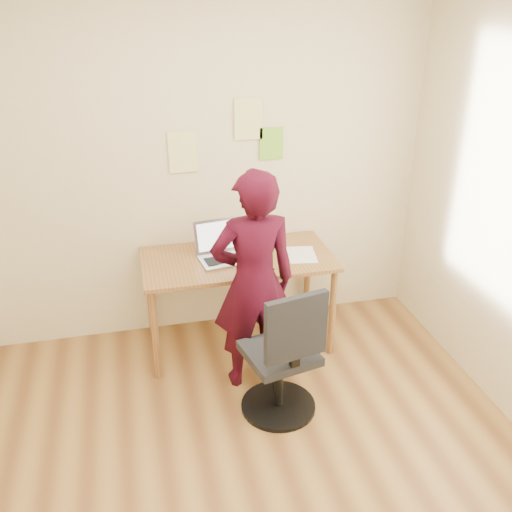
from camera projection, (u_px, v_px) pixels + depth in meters
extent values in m
cube|color=brown|center=(251.00, 483.00, 3.26)|extent=(3.50, 3.50, 0.04)
cube|color=beige|center=(197.00, 164.00, 4.22)|extent=(3.50, 0.04, 2.70)
cube|color=#935D33|center=(238.00, 259.00, 4.19)|extent=(1.40, 0.70, 0.03)
cylinder|color=#935D33|center=(155.00, 335.00, 3.95)|extent=(0.05, 0.05, 0.71)
cylinder|color=#935D33|center=(332.00, 313.00, 4.22)|extent=(0.05, 0.05, 0.71)
cylinder|color=#935D33|center=(150.00, 294.00, 4.48)|extent=(0.05, 0.05, 0.71)
cylinder|color=#935D33|center=(307.00, 276.00, 4.75)|extent=(0.05, 0.05, 0.71)
cube|color=#B0B0B7|center=(225.00, 260.00, 4.13)|extent=(0.39, 0.30, 0.02)
cube|color=black|center=(225.00, 259.00, 4.13)|extent=(0.31, 0.18, 0.00)
cube|color=#B0B0B7|center=(218.00, 235.00, 4.21)|extent=(0.37, 0.12, 0.24)
cube|color=white|center=(218.00, 235.00, 4.21)|extent=(0.32, 0.10, 0.20)
cube|color=white|center=(302.00, 255.00, 4.23)|extent=(0.25, 0.32, 0.00)
cube|color=black|center=(268.00, 267.00, 4.04)|extent=(0.08, 0.12, 0.01)
cube|color=#3F4C59|center=(268.00, 267.00, 4.03)|extent=(0.07, 0.10, 0.00)
cube|color=#E9E28B|center=(183.00, 152.00, 4.12)|extent=(0.21, 0.00, 0.30)
cube|color=#E9E28B|center=(249.00, 119.00, 4.13)|extent=(0.21, 0.00, 0.30)
cube|color=#79CB2D|center=(271.00, 143.00, 4.25)|extent=(0.18, 0.00, 0.24)
cube|color=black|center=(279.00, 353.00, 3.62)|extent=(0.50, 0.50, 0.06)
cube|color=black|center=(296.00, 328.00, 3.33)|extent=(0.40, 0.13, 0.42)
cube|color=black|center=(295.00, 358.00, 3.42)|extent=(0.06, 0.05, 0.11)
cylinder|color=black|center=(279.00, 382.00, 3.72)|extent=(0.06, 0.06, 0.42)
cylinder|color=black|center=(278.00, 405.00, 3.81)|extent=(0.50, 0.50, 0.03)
imported|color=#320615|center=(254.00, 283.00, 3.75)|extent=(0.57, 0.37, 1.56)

